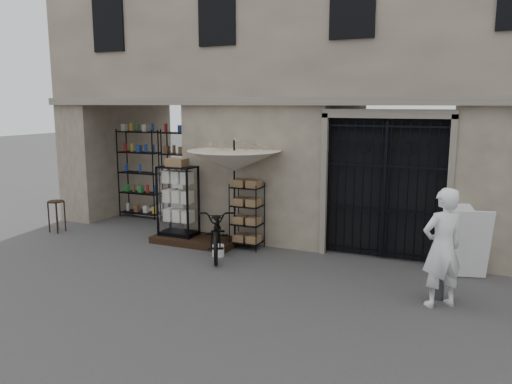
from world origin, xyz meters
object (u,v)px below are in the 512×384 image
at_px(steel_bollard, 440,274).
at_px(display_cabinet, 178,205).
at_px(bicycle, 218,255).
at_px(shopkeeper, 438,305).
at_px(white_bucket, 218,250).
at_px(wire_rack, 247,217).
at_px(wooden_stool, 57,215).
at_px(market_umbrella, 234,155).
at_px(easel_sign, 470,242).

bearing_deg(steel_bollard, display_cabinet, 168.07).
distance_m(bicycle, shopkeeper, 4.62).
height_order(white_bucket, steel_bollard, steel_bollard).
xyz_separation_m(display_cabinet, shopkeeper, (5.89, -1.51, -0.88)).
height_order(wire_rack, wooden_stool, wire_rack).
relative_size(display_cabinet, market_umbrella, 0.61).
height_order(wooden_stool, shopkeeper, wooden_stool).
bearing_deg(bicycle, steel_bollard, -35.25).
distance_m(display_cabinet, shopkeeper, 6.14).
bearing_deg(shopkeeper, wooden_stool, -45.38).
bearing_deg(steel_bollard, wire_rack, 161.54).
bearing_deg(wire_rack, display_cabinet, -152.61).
bearing_deg(white_bucket, wire_rack, 69.05).
height_order(display_cabinet, wooden_stool, display_cabinet).
height_order(display_cabinet, easel_sign, display_cabinet).
bearing_deg(steel_bollard, market_umbrella, 163.96).
relative_size(steel_bollard, shopkeeper, 0.46).
relative_size(display_cabinet, wooden_stool, 2.21).
relative_size(market_umbrella, easel_sign, 2.22).
bearing_deg(display_cabinet, shopkeeper, -31.93).
bearing_deg(easel_sign, steel_bollard, -121.89).
xyz_separation_m(bicycle, easel_sign, (4.90, 0.73, 0.68)).
relative_size(wire_rack, easel_sign, 1.13).
xyz_separation_m(display_cabinet, market_umbrella, (1.46, 0.03, 1.21)).
xyz_separation_m(steel_bollard, easel_sign, (0.40, 1.37, 0.24)).
bearing_deg(easel_sign, shopkeeper, -118.52).
relative_size(wire_rack, market_umbrella, 0.51).
bearing_deg(wire_rack, bicycle, -92.20).
distance_m(market_umbrella, shopkeeper, 5.14).
height_order(wire_rack, shopkeeper, wire_rack).
bearing_deg(bicycle, wire_rack, 38.28).
distance_m(bicycle, easel_sign, 5.00).
bearing_deg(market_umbrella, wooden_stool, -173.51).
height_order(market_umbrella, bicycle, market_umbrella).
relative_size(bicycle, shopkeeper, 1.06).
height_order(display_cabinet, wire_rack, display_cabinet).
xyz_separation_m(display_cabinet, easel_sign, (6.26, 0.14, -0.21)).
bearing_deg(wire_rack, steel_bollard, 3.91).
bearing_deg(easel_sign, wire_rack, 164.18).
bearing_deg(market_umbrella, steel_bollard, -16.04).
relative_size(wooden_stool, shopkeeper, 0.42).
xyz_separation_m(white_bucket, easel_sign, (4.86, 0.78, 0.55)).
height_order(white_bucket, easel_sign, easel_sign).
xyz_separation_m(market_umbrella, white_bucket, (-0.06, -0.67, -1.97)).
bearing_deg(wooden_stool, shopkeeper, -6.23).
distance_m(display_cabinet, steel_bollard, 6.01).
xyz_separation_m(market_umbrella, bicycle, (-0.10, -0.63, -2.09)).
distance_m(wire_rack, bicycle, 1.09).
bearing_deg(shopkeeper, white_bucket, -50.10).
relative_size(white_bucket, steel_bollard, 0.29).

